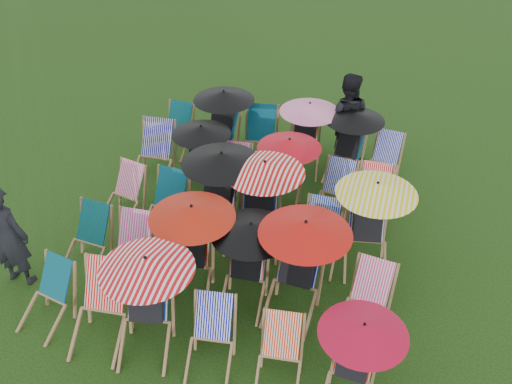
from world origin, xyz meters
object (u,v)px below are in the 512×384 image
(deckchair_5, at_px, (354,363))
(deckchair_29, at_px, (384,160))
(deckchair_0, at_px, (46,297))
(person_left, at_px, (8,236))
(person_rear, at_px, (346,119))

(deckchair_5, bearing_deg, deckchair_29, 95.32)
(deckchair_0, relative_size, person_left, 0.53)
(deckchair_0, bearing_deg, person_left, 158.95)
(deckchair_5, distance_m, person_left, 4.95)
(person_rear, bearing_deg, deckchair_29, 147.05)
(deckchair_29, xyz_separation_m, person_left, (-4.73, -4.11, 0.41))
(deckchair_29, xyz_separation_m, person_rear, (-0.81, 0.46, 0.47))
(deckchair_5, bearing_deg, person_rear, 104.01)
(deckchair_0, bearing_deg, deckchair_29, 61.40)
(deckchair_0, height_order, person_left, person_left)
(deckchair_29, height_order, person_left, person_left)
(deckchair_0, height_order, deckchair_29, deckchair_0)
(person_left, distance_m, person_rear, 6.02)
(person_left, bearing_deg, deckchair_5, 172.83)
(person_rear, bearing_deg, person_left, 45.91)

